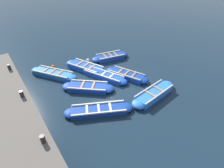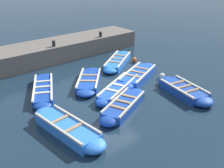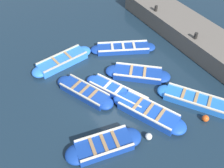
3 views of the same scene
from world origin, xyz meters
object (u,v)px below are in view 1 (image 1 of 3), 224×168
object	(u,v)px
bollard_mid_north	(22,94)
buoy_orange_near	(88,60)
boat_stern_in	(53,74)
bollard_mid_south	(9,67)
boat_near_quay	(88,87)
bollard_north	(43,139)
boat_tucked	(110,57)
boat_outer_right	(104,76)
boat_end_of_row	(154,94)
boat_alongside	(99,110)
boat_mid_row	(86,68)
buoy_yellow_far	(53,67)
boat_bow_out	(127,75)

from	to	relation	value
bollard_mid_north	buoy_orange_near	size ratio (longest dim) A/B	1.15
boat_stern_in	bollard_mid_south	distance (m)	2.82
boat_near_quay	boat_stern_in	xyz separation A→B (m)	(-1.25, 2.99, 0.01)
bollard_north	boat_near_quay	bearing A→B (deg)	41.67
boat_tucked	boat_outer_right	xyz separation A→B (m)	(-2.13, -2.20, -0.02)
boat_end_of_row	boat_alongside	distance (m)	3.63
boat_outer_right	boat_near_quay	bearing A→B (deg)	-159.83
boat_near_quay	bollard_mid_north	world-z (taller)	bollard_mid_north
boat_outer_right	boat_end_of_row	bearing A→B (deg)	-69.53
boat_stern_in	buoy_orange_near	distance (m)	3.18
bollard_north	bollard_mid_north	bearing A→B (deg)	90.00
boat_end_of_row	boat_alongside	bearing A→B (deg)	167.47
boat_mid_row	bollard_north	bearing A→B (deg)	-130.52
boat_end_of_row	bollard_mid_north	bearing A→B (deg)	154.96
boat_near_quay	boat_stern_in	world-z (taller)	boat_stern_in
boat_alongside	bollard_mid_south	world-z (taller)	bollard_mid_south
buoy_yellow_far	boat_outer_right	bearing A→B (deg)	-53.83
bollard_mid_north	boat_end_of_row	bearing A→B (deg)	-25.04
boat_stern_in	boat_alongside	bearing A→B (deg)	-82.51
boat_near_quay	boat_mid_row	bearing A→B (deg)	64.66
boat_stern_in	boat_end_of_row	bearing A→B (deg)	-54.92
boat_end_of_row	boat_mid_row	distance (m)	5.71
boat_end_of_row	boat_stern_in	distance (m)	7.36
boat_end_of_row	buoy_yellow_far	bearing A→B (deg)	118.67
boat_alongside	bollard_mid_north	size ratio (longest dim) A/B	10.80
boat_end_of_row	bollard_mid_north	world-z (taller)	bollard_mid_north
boat_mid_row	boat_near_quay	bearing A→B (deg)	-115.34
bollard_mid_north	bollard_north	bearing A→B (deg)	-90.00
boat_outer_right	buoy_orange_near	size ratio (longest dim) A/B	12.23
boat_alongside	buoy_yellow_far	bearing A→B (deg)	92.85
boat_tucked	boat_mid_row	distance (m)	2.66
boat_bow_out	boat_near_quay	xyz separation A→B (m)	(-3.02, 0.32, -0.01)
boat_alongside	buoy_yellow_far	xyz separation A→B (m)	(-0.31, 6.25, 0.00)
boat_tucked	boat_near_quay	size ratio (longest dim) A/B	1.07
boat_mid_row	buoy_yellow_far	world-z (taller)	boat_mid_row
boat_mid_row	buoy_orange_near	size ratio (longest dim) A/B	12.39
boat_mid_row	buoy_orange_near	world-z (taller)	boat_mid_row
bollard_north	boat_end_of_row	bearing A→B (deg)	2.84
boat_mid_row	buoy_orange_near	distance (m)	1.30
buoy_yellow_far	boat_stern_in	bearing A→B (deg)	-110.30
boat_outer_right	buoy_yellow_far	world-z (taller)	boat_outer_right
boat_near_quay	boat_outer_right	distance (m)	1.73
bollard_mid_south	buoy_yellow_far	size ratio (longest dim) A/B	1.12
boat_stern_in	bollard_north	xyz separation A→B (m)	(-2.52, -6.36, 1.08)
boat_end_of_row	boat_mid_row	bearing A→B (deg)	108.94
boat_tucked	buoy_yellow_far	bearing A→B (deg)	165.24
boat_mid_row	bollard_mid_south	size ratio (longest dim) A/B	10.81
boat_mid_row	buoy_yellow_far	bearing A→B (deg)	140.56
boat_bow_out	buoy_yellow_far	distance (m)	5.83
boat_near_quay	bollard_north	size ratio (longest dim) A/B	9.12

